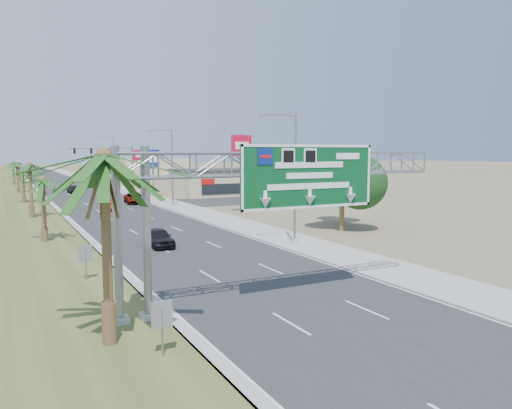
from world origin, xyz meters
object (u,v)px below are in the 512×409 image
Objects in this scene: palm_near at (104,158)px; car_mid_lane at (109,205)px; signal_mast at (120,166)px; store_building at (230,183)px; pole_sign_red_near at (241,151)px; pole_sign_blue at (153,161)px; sign_gantry at (276,176)px; car_far at (74,190)px; pole_sign_red_far at (140,159)px; car_right_lane at (135,198)px; car_left_lane at (159,238)px.

palm_near is 2.04× the size of car_mid_lane.
store_building is at bearing -19.54° from signal_mast.
pole_sign_red_near reaches higher than pole_sign_blue.
sign_gantry is 60.77m from store_building.
car_far is 13.01m from pole_sign_red_far.
car_mid_lane is 19.19m from pole_sign_blue.
palm_near is at bearing -98.92° from car_right_lane.
pole_sign_red_near is at bearing 57.17° from palm_near.
palm_near reaches higher than car_right_lane.
pole_sign_blue is 1.01× the size of pole_sign_red_far.
sign_gantry is 2.18× the size of pole_sign_blue.
car_far is (0.02, 70.52, -5.42)m from sign_gantry.
palm_near is at bearing -111.83° from car_left_lane.
signal_mast is at bearing 133.19° from pole_sign_blue.
car_right_lane is at bearing -78.26° from car_far.
store_building reaches higher than car_far.
car_left_lane is 0.54× the size of pole_sign_red_far.
store_building is 26.69m from car_mid_lane.
pole_sign_blue is at bearing -52.86° from car_far.
signal_mast is at bearing 76.55° from car_mid_lane.
pole_sign_red_near is at bearing 46.49° from car_left_lane.
palm_near is at bearing -98.35° from car_mid_lane.
palm_near reaches higher than pole_sign_red_far.
car_left_lane is at bearing -94.88° from car_right_lane.
sign_gantry reaches higher than store_building.
car_far is at bearing 147.91° from store_building.
pole_sign_red_far is (18.20, 66.14, -0.94)m from palm_near.
palm_near is 1.09× the size of pole_sign_red_far.
car_right_lane is at bearing 115.03° from pole_sign_red_near.
car_left_lane is at bearing -121.06° from store_building.
pole_sign_red_near is (7.08, -30.71, 2.45)m from signal_mast.
car_left_lane is 1.00× the size of car_mid_lane.
signal_mast is at bearing 84.26° from sign_gantry.
car_right_lane is 20.21m from pole_sign_red_near.
car_left_lane is at bearing -102.91° from pole_sign_red_far.
signal_mast is 21.30m from car_mid_lane.
pole_sign_blue is (11.37, 41.36, 4.98)m from car_left_lane.
car_mid_lane is 0.76× the size of car_right_lane.
car_far is 0.57× the size of pole_sign_red_far.
car_right_lane is at bearing 79.05° from car_left_lane.
sign_gantry is 3.09× the size of car_right_lane.
signal_mast reaches higher than car_mid_lane.
car_far is (-23.04, 14.45, -1.37)m from store_building.
signal_mast is 18.08m from store_building.
signal_mast reaches higher than car_far.
sign_gantry is at bearing -113.03° from pole_sign_red_near.
signal_mast is at bearing 77.34° from palm_near.
car_left_lane is 25.80m from car_mid_lane.
pole_sign_red_far is at bearing 81.09° from sign_gantry.
palm_near reaches higher than store_building.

